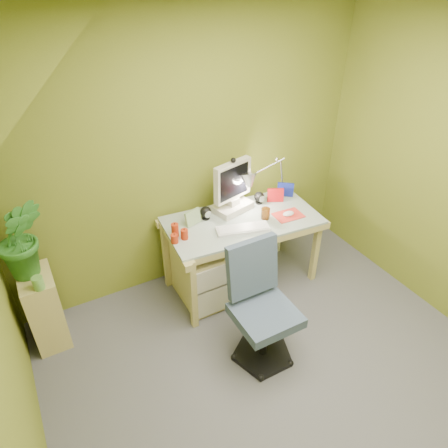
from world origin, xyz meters
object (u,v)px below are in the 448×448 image
side_ledge (45,309)px  radiator (262,238)px  monitor (232,186)px  task_chair (265,314)px  desk_lamp (276,168)px  potted_plant (21,238)px  desk (241,252)px

side_ledge → radiator: size_ratio=1.81×
monitor → task_chair: size_ratio=0.53×
side_ledge → radiator: bearing=3.7°
side_ledge → task_chair: 1.70m
desk_lamp → radiator: desk_lamp is taller
task_chair → side_ledge: bearing=145.3°
potted_plant → radiator: 2.24m
radiator → desk_lamp: bearing=-72.8°
monitor → radiator: 0.87m
monitor → desk_lamp: desk_lamp is taller
monitor → radiator: (0.42, 0.10, -0.76)m
task_chair → radiator: 1.33m
desk_lamp → desk: bearing=-164.2°
potted_plant → task_chair: 1.80m
desk_lamp → task_chair: size_ratio=0.68×
task_chair → desk_lamp: bearing=53.5°
desk → desk_lamp: 0.81m
side_ledge → radiator: (2.10, 0.13, -0.14)m
side_ledge → potted_plant: (0.00, 0.05, 0.64)m
side_ledge → potted_plant: size_ratio=1.03×
desk → task_chair: (-0.29, -0.82, 0.09)m
monitor → side_ledge: (-1.68, -0.03, -0.62)m
potted_plant → task_chair: size_ratio=0.70×
desk → radiator: desk is taller
radiator → task_chair: bearing=-123.2°
monitor → desk_lamp: 0.45m
desk → radiator: size_ratio=3.67×
desk_lamp → potted_plant: 2.13m
monitor → potted_plant: bearing=165.0°
desk_lamp → side_ledge: size_ratio=0.93×
desk → monitor: monitor is taller
desk → radiator: 0.53m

